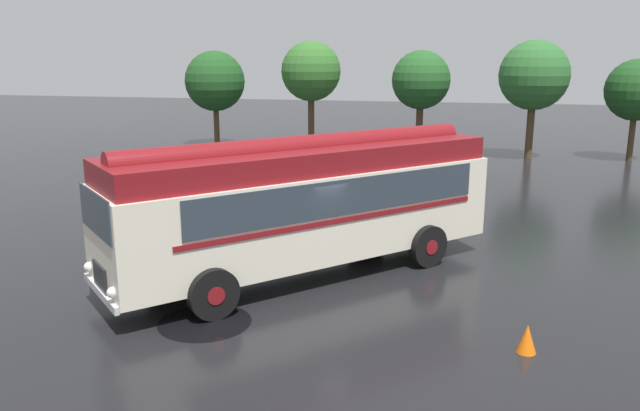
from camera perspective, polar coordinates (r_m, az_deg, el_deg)
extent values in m
plane|color=black|center=(15.76, -1.55, -6.27)|extent=(120.00, 120.00, 0.00)
cube|color=silver|center=(15.35, -1.27, -0.56)|extent=(8.68, 8.99, 2.10)
cube|color=maroon|center=(15.08, -1.30, 4.35)|extent=(8.40, 8.70, 0.56)
cylinder|color=maroon|center=(15.04, -1.30, 5.32)|extent=(6.96, 7.32, 0.60)
cube|color=#2D3842|center=(14.36, 2.43, 0.78)|extent=(5.52, 5.84, 0.84)
cube|color=#2D3842|center=(16.43, -2.75, 2.41)|extent=(5.52, 5.84, 0.84)
cube|color=maroon|center=(14.44, 2.08, -1.36)|extent=(5.65, 5.98, 0.12)
cube|color=maroon|center=(16.49, -3.03, 0.53)|extent=(5.65, 5.98, 0.12)
cube|color=#2D3842|center=(13.29, -19.89, -0.65)|extent=(1.62, 1.54, 0.88)
cube|color=black|center=(13.67, -19.44, -6.23)|extent=(0.70, 0.66, 0.56)
cube|color=silver|center=(13.78, -19.42, -7.53)|extent=(1.80, 1.70, 0.16)
sphere|color=white|center=(12.86, -18.46, -7.55)|extent=(0.22, 0.22, 0.22)
sphere|color=white|center=(14.51, -20.37, -5.28)|extent=(0.22, 0.22, 0.22)
cylinder|color=black|center=(13.19, -9.72, -7.97)|extent=(0.96, 0.99, 1.10)
cylinder|color=maroon|center=(13.19, -9.72, -7.97)|extent=(0.50, 0.50, 0.39)
cylinder|color=black|center=(15.48, -13.66, -4.89)|extent=(0.96, 0.99, 1.10)
cylinder|color=maroon|center=(15.48, -13.66, -4.89)|extent=(0.50, 0.50, 0.39)
cylinder|color=black|center=(16.37, 9.85, -3.67)|extent=(0.96, 0.99, 1.10)
cylinder|color=maroon|center=(16.37, 9.85, -3.67)|extent=(0.50, 0.50, 0.39)
cylinder|color=black|center=(18.26, 4.27, -1.69)|extent=(0.96, 0.99, 1.10)
cylinder|color=maroon|center=(18.26, 4.27, -1.69)|extent=(0.50, 0.50, 0.39)
cube|color=navy|center=(28.49, 0.77, 4.14)|extent=(1.90, 4.28, 0.70)
cube|color=navy|center=(28.53, 0.82, 5.52)|extent=(1.60, 2.25, 0.64)
cube|color=#2D3842|center=(28.42, 2.34, 5.48)|extent=(0.12, 1.93, 0.50)
cube|color=#2D3842|center=(28.67, -0.68, 5.56)|extent=(0.12, 1.93, 0.50)
cylinder|color=black|center=(27.15, 2.14, 2.91)|extent=(0.23, 0.65, 0.64)
cylinder|color=black|center=(27.45, -1.50, 3.04)|extent=(0.23, 0.65, 0.64)
cylinder|color=black|center=(29.69, 2.86, 3.83)|extent=(0.23, 0.65, 0.64)
cylinder|color=black|center=(29.96, -0.48, 3.94)|extent=(0.23, 0.65, 0.64)
cube|color=#144C28|center=(28.45, 6.88, 4.03)|extent=(2.07, 4.34, 0.70)
cube|color=#144C28|center=(28.50, 6.93, 5.41)|extent=(1.69, 2.31, 0.64)
cube|color=#2D3842|center=(28.50, 8.46, 5.36)|extent=(0.20, 1.93, 0.50)
cube|color=#2D3842|center=(28.52, 5.40, 5.46)|extent=(0.20, 1.93, 0.50)
cylinder|color=black|center=(27.23, 8.66, 2.80)|extent=(0.26, 0.66, 0.64)
cylinder|color=black|center=(27.26, 4.95, 2.92)|extent=(0.26, 0.66, 0.64)
cylinder|color=black|center=(29.79, 8.61, 3.73)|extent=(0.26, 0.66, 0.64)
cylinder|color=black|center=(29.82, 5.22, 3.83)|extent=(0.26, 0.66, 0.64)
cube|color=#144C28|center=(27.77, 11.92, 3.60)|extent=(1.92, 4.28, 0.70)
cube|color=#144C28|center=(27.82, 11.98, 5.02)|extent=(1.61, 2.26, 0.64)
cube|color=#2D3842|center=(27.85, 13.54, 4.94)|extent=(0.13, 1.93, 0.50)
cube|color=#2D3842|center=(27.80, 10.42, 5.08)|extent=(0.13, 1.93, 0.50)
cylinder|color=black|center=(26.60, 13.85, 2.30)|extent=(0.23, 0.65, 0.64)
cylinder|color=black|center=(26.54, 10.06, 2.46)|extent=(0.23, 0.65, 0.64)
cylinder|color=black|center=(29.16, 13.55, 3.29)|extent=(0.23, 0.65, 0.64)
cylinder|color=black|center=(29.10, 10.09, 3.44)|extent=(0.23, 0.65, 0.64)
cylinder|color=#4C3823|center=(38.10, -9.44, 7.27)|extent=(0.33, 0.33, 2.53)
sphere|color=#1E4C1E|center=(37.91, -9.59, 11.15)|extent=(3.51, 3.51, 3.51)
sphere|color=#1E4C1E|center=(37.46, -9.22, 11.39)|extent=(2.01, 2.01, 2.01)
cylinder|color=#4C3823|center=(37.35, -0.81, 7.78)|extent=(0.38, 0.38, 3.13)
sphere|color=#336B28|center=(37.16, -0.83, 12.18)|extent=(3.47, 3.47, 3.47)
sphere|color=#336B28|center=(37.35, -0.18, 12.67)|extent=(2.36, 2.36, 2.36)
cylinder|color=#4C3823|center=(36.46, 9.06, 7.17)|extent=(0.40, 0.40, 2.74)
sphere|color=#235623|center=(36.27, 9.21, 11.27)|extent=(3.30, 3.30, 3.30)
sphere|color=#235623|center=(36.51, 8.66, 10.88)|extent=(2.11, 2.11, 2.11)
cylinder|color=#4C3823|center=(34.69, 18.64, 6.52)|extent=(0.38, 0.38, 3.00)
sphere|color=#2D662D|center=(34.49, 19.00, 11.20)|extent=(3.57, 3.57, 3.57)
sphere|color=#2D662D|center=(34.57, 18.33, 11.35)|extent=(2.48, 2.48, 2.48)
cylinder|color=#4C3823|center=(36.18, 26.58, 5.62)|extent=(0.30, 0.30, 2.45)
sphere|color=#1E4C1E|center=(35.98, 26.99, 9.40)|extent=(3.13, 3.13, 3.13)
sphere|color=#1E4C1E|center=(36.30, 27.19, 10.03)|extent=(1.83, 1.83, 1.83)
cone|color=orange|center=(12.33, 18.40, -11.47)|extent=(0.36, 0.36, 0.55)
cylinder|color=black|center=(13.26, -10.48, -10.44)|extent=(1.93, 1.93, 0.01)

